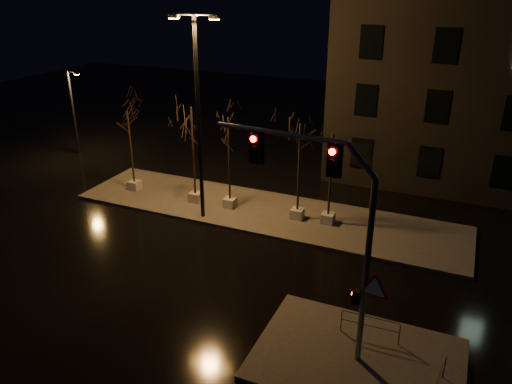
% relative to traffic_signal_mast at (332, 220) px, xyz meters
% --- Properties ---
extents(ground, '(90.00, 90.00, 0.00)m').
position_rel_traffic_signal_mast_xyz_m(ground, '(-6.27, 3.46, -5.17)').
color(ground, black).
rests_on(ground, ground).
extents(median, '(22.00, 5.00, 0.15)m').
position_rel_traffic_signal_mast_xyz_m(median, '(-6.27, 9.46, -5.09)').
color(median, '#484640').
rests_on(median, ground).
extents(sidewalk_corner, '(7.00, 5.00, 0.15)m').
position_rel_traffic_signal_mast_xyz_m(sidewalk_corner, '(1.23, -0.04, -5.09)').
color(sidewalk_corner, '#484640').
rests_on(sidewalk_corner, ground).
extents(tree_0, '(1.80, 1.80, 5.05)m').
position_rel_traffic_signal_mast_xyz_m(tree_0, '(-14.72, 9.09, -1.19)').
color(tree_0, '#ADAAA1').
rests_on(tree_0, median).
extents(tree_1, '(1.80, 1.80, 5.73)m').
position_rel_traffic_signal_mast_xyz_m(tree_1, '(-10.40, 9.04, -0.67)').
color(tree_1, '#ADAAA1').
rests_on(tree_1, median).
extents(tree_2, '(1.80, 1.80, 5.36)m').
position_rel_traffic_signal_mast_xyz_m(tree_2, '(-8.21, 9.14, -0.96)').
color(tree_2, '#ADAAA1').
rests_on(tree_2, median).
extents(tree_3, '(1.80, 1.80, 5.41)m').
position_rel_traffic_signal_mast_xyz_m(tree_3, '(-4.24, 9.31, -0.92)').
color(tree_3, '#ADAAA1').
rests_on(tree_3, median).
extents(tree_4, '(1.80, 1.80, 5.06)m').
position_rel_traffic_signal_mast_xyz_m(tree_4, '(-2.57, 9.43, -1.18)').
color(tree_4, '#ADAAA1').
rests_on(tree_4, median).
extents(traffic_signal_mast, '(6.24, 0.66, 7.64)m').
position_rel_traffic_signal_mast_xyz_m(traffic_signal_mast, '(0.00, 0.00, 0.00)').
color(traffic_signal_mast, slate).
rests_on(traffic_signal_mast, sidewalk_corner).
extents(streetlight_main, '(2.62, 0.52, 10.48)m').
position_rel_traffic_signal_mast_xyz_m(streetlight_main, '(-9.07, 7.53, 1.03)').
color(streetlight_main, black).
rests_on(streetlight_main, median).
extents(streetlight_far, '(1.20, 0.34, 6.12)m').
position_rel_traffic_signal_mast_xyz_m(streetlight_far, '(-22.90, 13.43, -1.80)').
color(streetlight_far, black).
rests_on(streetlight_far, ground).
extents(guard_rail_a, '(2.12, 0.10, 0.92)m').
position_rel_traffic_signal_mast_xyz_m(guard_rail_a, '(1.36, 1.14, -4.42)').
color(guard_rail_a, slate).
rests_on(guard_rail_a, sidewalk_corner).
extents(guard_rail_b, '(0.34, 1.93, 0.92)m').
position_rel_traffic_signal_mast_xyz_m(guard_rail_b, '(3.85, -0.80, -4.42)').
color(guard_rail_b, slate).
rests_on(guard_rail_b, sidewalk_corner).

